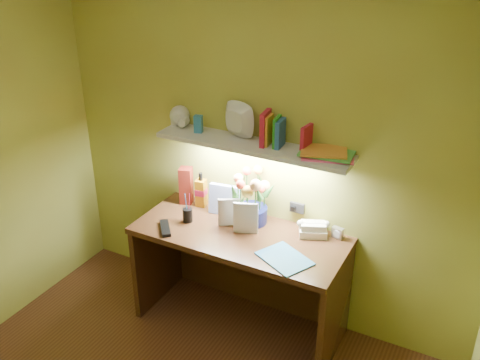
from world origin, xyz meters
name	(u,v)px	position (x,y,z in m)	size (l,w,h in m)	color
desk	(240,280)	(0.00, 1.20, 0.38)	(1.40, 0.60, 0.75)	#32160D
flower_bouquet	(251,196)	(0.00, 1.37, 0.94)	(0.24, 0.24, 0.38)	#0D123B
telephone	(313,228)	(0.43, 1.40, 0.80)	(0.17, 0.13, 0.10)	white
desk_clock	(338,233)	(0.58, 1.44, 0.79)	(0.07, 0.04, 0.07)	silver
whisky_bottle	(201,189)	(-0.42, 1.41, 0.88)	(0.07, 0.07, 0.25)	#BD740B
whisky_box	(186,185)	(-0.53, 1.40, 0.89)	(0.09, 0.09, 0.27)	#60170D
pen_cup	(187,211)	(-0.38, 1.18, 0.83)	(0.07, 0.07, 0.16)	black
art_card	(224,200)	(-0.21, 1.38, 0.86)	(0.21, 0.04, 0.21)	white
tv_remote	(165,228)	(-0.45, 1.01, 0.76)	(0.06, 0.20, 0.02)	black
blue_folder	(285,259)	(0.38, 1.06, 0.75)	(0.31, 0.23, 0.01)	teal
desk_book_a	(218,212)	(-0.17, 1.22, 0.85)	(0.15, 0.02, 0.20)	beige
desk_book_b	(233,217)	(-0.04, 1.20, 0.86)	(0.16, 0.02, 0.22)	silver
wall_shelf	(250,139)	(-0.03, 1.39, 1.34)	(1.32, 0.33, 0.25)	silver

